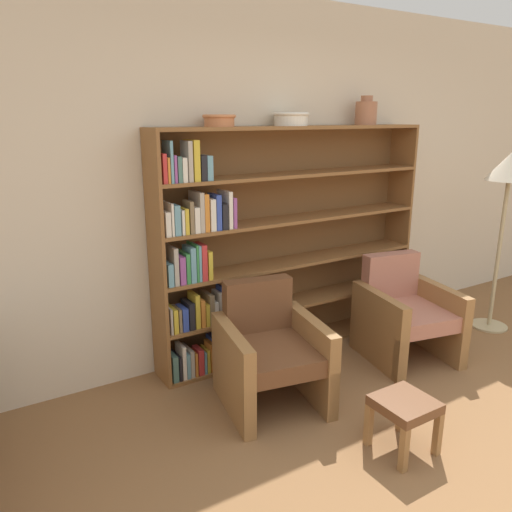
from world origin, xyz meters
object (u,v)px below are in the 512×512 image
footstool (404,410)px  floor_lamp (509,178)px  bookshelf (269,247)px  bowl_cream (291,118)px  bowl_brass (219,120)px  armchair_leather (270,351)px  armchair_cushioned (405,313)px  vase_tall (366,112)px

footstool → floor_lamp: bearing=22.1°
bookshelf → floor_lamp: bookshelf is taller
bowl_cream → bowl_brass: bearing=180.0°
armchair_leather → armchair_cushioned: bearing=-169.3°
armchair_cushioned → floor_lamp: bearing=-170.0°
armchair_leather → footstool: bearing=124.2°
bowl_cream → armchair_cushioned: bearing=-41.2°
floor_lamp → vase_tall: bearing=149.0°
bookshelf → footstool: size_ratio=7.21×
bowl_brass → vase_tall: size_ratio=1.01×
bowl_brass → bowl_cream: bearing=0.0°
bowl_brass → armchair_leather: bowl_brass is taller
bowl_brass → floor_lamp: bearing=-14.9°
armchair_cushioned → floor_lamp: 1.51m
bowl_cream → vase_tall: bearing=0.0°
armchair_leather → footstool: size_ratio=2.45×
vase_tall → armchair_leather: 2.14m
bowl_brass → armchair_cushioned: (1.32, -0.62, -1.50)m
armchair_leather → armchair_cushioned: same height
armchair_leather → vase_tall: bearing=-144.3°
armchair_cushioned → footstool: bearing=54.1°
bookshelf → vase_tall: bearing=-1.1°
armchair_cushioned → armchair_leather: bearing=11.3°
bookshelf → armchair_leather: (-0.41, -0.64, -0.53)m
vase_tall → footstool: 2.42m
armchair_leather → floor_lamp: 2.62m
bowl_cream → floor_lamp: bowl_cream is taller
bowl_cream → vase_tall: size_ratio=1.19×
bowl_cream → armchair_leather: bearing=-133.0°
bowl_brass → floor_lamp: size_ratio=0.15×
bowl_brass → footstool: size_ratio=0.72×
vase_tall → armchair_leather: vase_tall is taller
bowl_brass → vase_tall: bearing=0.0°
bowl_brass → vase_tall: (1.36, 0.00, 0.05)m
vase_tall → armchair_leather: bearing=-155.0°
bookshelf → footstool: bearing=-91.3°
bowl_brass → footstool: (0.40, -1.47, -1.60)m
armchair_leather → armchair_cushioned: 1.29m
bookshelf → armchair_leather: size_ratio=2.95×
bookshelf → bowl_cream: size_ratio=8.57×
vase_tall → armchair_leather: (-1.34, -0.62, -1.55)m
armchair_leather → footstool: (0.37, -0.85, -0.10)m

